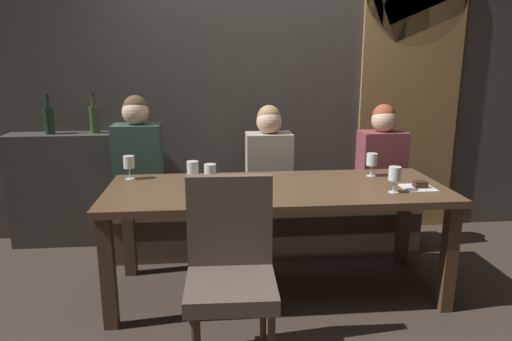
{
  "coord_description": "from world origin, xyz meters",
  "views": [
    {
      "loc": [
        -0.41,
        -2.88,
        1.56
      ],
      "look_at": [
        -0.13,
        0.05,
        0.84
      ],
      "focal_mm": 32.5,
      "sensor_mm": 36.0,
      "label": 1
    }
  ],
  "objects": [
    {
      "name": "banquette_bench",
      "position": [
        0.0,
        0.7,
        0.23
      ],
      "size": [
        2.5,
        0.44,
        0.45
      ],
      "color": "#4A3C2E",
      "rests_on": "ground"
    },
    {
      "name": "back_wall_tiled",
      "position": [
        0.0,
        1.22,
        1.5
      ],
      "size": [
        6.0,
        0.12,
        3.0
      ],
      "primitive_type": "cube",
      "color": "#423D38",
      "rests_on": "ground"
    },
    {
      "name": "wine_glass_far_right",
      "position": [
        -0.54,
        0.08,
        0.86
      ],
      "size": [
        0.08,
        0.08,
        0.16
      ],
      "color": "silver",
      "rests_on": "dining_table"
    },
    {
      "name": "back_counter",
      "position": [
        -1.55,
        1.04,
        0.47
      ],
      "size": [
        1.1,
        0.28,
        0.95
      ],
      "primitive_type": "cube",
      "color": "#38342F",
      "rests_on": "ground"
    },
    {
      "name": "dessert_plate",
      "position": [
        0.9,
        -0.13,
        0.75
      ],
      "size": [
        0.19,
        0.19,
        0.05
      ],
      "color": "white",
      "rests_on": "dining_table"
    },
    {
      "name": "wine_glass_far_left",
      "position": [
        0.71,
        0.22,
        0.86
      ],
      "size": [
        0.08,
        0.08,
        0.16
      ],
      "color": "silver",
      "rests_on": "dining_table"
    },
    {
      "name": "ground",
      "position": [
        0.0,
        0.0,
        0.0
      ],
      "size": [
        9.0,
        9.0,
        0.0
      ],
      "primitive_type": "plane",
      "color": "#382D26"
    },
    {
      "name": "wine_bottle_pale_label",
      "position": [
        -1.38,
        1.04,
        1.07
      ],
      "size": [
        0.08,
        0.08,
        0.33
      ],
      "color": "#384728",
      "rests_on": "back_counter"
    },
    {
      "name": "diner_far_end",
      "position": [
        0.96,
        0.7,
        0.8
      ],
      "size": [
        0.36,
        0.24,
        0.75
      ],
      "color": "brown",
      "rests_on": "banquette_bench"
    },
    {
      "name": "wine_bottle_dark_red",
      "position": [
        -1.73,
        1.02,
        1.07
      ],
      "size": [
        0.08,
        0.08,
        0.33
      ],
      "color": "black",
      "rests_on": "back_counter"
    },
    {
      "name": "chair_near_side",
      "position": [
        -0.33,
        -0.72,
        0.56
      ],
      "size": [
        0.45,
        0.45,
        0.98
      ],
      "color": "brown",
      "rests_on": "ground"
    },
    {
      "name": "espresso_cup",
      "position": [
        -0.38,
        -0.23,
        0.77
      ],
      "size": [
        0.12,
        0.12,
        0.06
      ],
      "color": "white",
      "rests_on": "dining_table"
    },
    {
      "name": "wine_glass_center_front",
      "position": [
        0.71,
        -0.2,
        0.86
      ],
      "size": [
        0.08,
        0.08,
        0.16
      ],
      "color": "silver",
      "rests_on": "dining_table"
    },
    {
      "name": "arched_door",
      "position": [
        1.35,
        1.15,
        1.36
      ],
      "size": [
        0.9,
        0.05,
        2.55
      ],
      "color": "olive",
      "rests_on": "ground"
    },
    {
      "name": "diner_redhead",
      "position": [
        -0.98,
        0.68,
        0.85
      ],
      "size": [
        0.36,
        0.24,
        0.84
      ],
      "color": "#2D473D",
      "rests_on": "banquette_bench"
    },
    {
      "name": "diner_bearded",
      "position": [
        0.03,
        0.7,
        0.8
      ],
      "size": [
        0.36,
        0.24,
        0.75
      ],
      "color": "#9E9384",
      "rests_on": "banquette_bench"
    },
    {
      "name": "wine_glass_center_back",
      "position": [
        -0.99,
        0.29,
        0.85
      ],
      "size": [
        0.08,
        0.08,
        0.16
      ],
      "color": "silver",
      "rests_on": "dining_table"
    },
    {
      "name": "wine_glass_near_right",
      "position": [
        -0.43,
        -0.01,
        0.85
      ],
      "size": [
        0.08,
        0.08,
        0.16
      ],
      "color": "silver",
      "rests_on": "dining_table"
    },
    {
      "name": "dining_table",
      "position": [
        0.0,
        0.0,
        0.65
      ],
      "size": [
        2.2,
        0.84,
        0.74
      ],
      "color": "#493422",
      "rests_on": "ground"
    }
  ]
}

